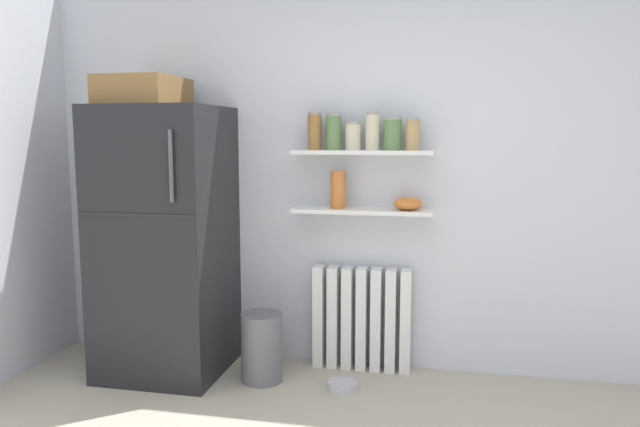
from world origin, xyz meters
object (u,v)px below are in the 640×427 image
object	(u,v)px
radiator	(362,319)
storage_jar_3	(373,131)
storage_jar_2	(353,136)
storage_jar_5	(413,134)
shelf_bowl	(408,204)
pet_food_bowl	(343,386)
storage_jar_0	(315,131)
refrigerator	(165,235)
vase	(338,190)
storage_jar_1	(334,132)
trash_bin	(262,347)
storage_jar_4	(393,134)

from	to	relation	value
radiator	storage_jar_3	bearing A→B (deg)	-26.29
storage_jar_2	storage_jar_5	xyz separation A→B (m)	(0.36, 0.00, 0.01)
storage_jar_2	shelf_bowl	world-z (taller)	storage_jar_2
pet_food_bowl	storage_jar_2	bearing A→B (deg)	90.22
storage_jar_2	storage_jar_0	bearing A→B (deg)	180.00
storage_jar_0	shelf_bowl	world-z (taller)	storage_jar_0
refrigerator	shelf_bowl	world-z (taller)	refrigerator
storage_jar_3	vase	size ratio (longest dim) A/B	1.00
storage_jar_1	shelf_bowl	distance (m)	0.64
storage_jar_2	storage_jar_3	bearing A→B (deg)	0.00
radiator	trash_bin	xyz separation A→B (m)	(-0.57, -0.32, -0.12)
storage_jar_1	radiator	bearing A→B (deg)	9.35
storage_jar_3	pet_food_bowl	world-z (taller)	storage_jar_3
vase	shelf_bowl	xyz separation A→B (m)	(0.44, 0.00, -0.08)
radiator	shelf_bowl	size ratio (longest dim) A/B	3.71
storage_jar_0	pet_food_bowl	size ratio (longest dim) A/B	1.32
storage_jar_3	vase	xyz separation A→B (m)	(-0.21, -0.00, -0.36)
radiator	storage_jar_3	xyz separation A→B (m)	(0.06, -0.03, 1.20)
pet_food_bowl	trash_bin	bearing A→B (deg)	175.61
trash_bin	pet_food_bowl	xyz separation A→B (m)	(0.51, -0.04, -0.19)
storage_jar_4	storage_jar_5	bearing A→B (deg)	-0.00
refrigerator	storage_jar_5	world-z (taller)	refrigerator
refrigerator	radiator	xyz separation A→B (m)	(1.22, 0.27, -0.55)
refrigerator	storage_jar_2	distance (m)	1.34
radiator	storage_jar_3	distance (m)	1.20
radiator	storage_jar_0	bearing A→B (deg)	-174.36
radiator	trash_bin	bearing A→B (deg)	-150.57
storage_jar_3	trash_bin	world-z (taller)	storage_jar_3
refrigerator	storage_jar_3	distance (m)	1.45
radiator	shelf_bowl	world-z (taller)	shelf_bowl
radiator	storage_jar_1	bearing A→B (deg)	-170.65
storage_jar_1	vase	bearing A→B (deg)	0.00
storage_jar_0	shelf_bowl	distance (m)	0.73
storage_jar_4	vase	distance (m)	0.48
refrigerator	pet_food_bowl	xyz separation A→B (m)	(1.16, -0.09, -0.85)
shelf_bowl	storage_jar_0	bearing A→B (deg)	180.00
storage_jar_0	pet_food_bowl	bearing A→B (deg)	-53.69
radiator	storage_jar_0	xyz separation A→B (m)	(-0.30, -0.03, 1.20)
storage_jar_2	storage_jar_5	bearing A→B (deg)	0.00
storage_jar_3	storage_jar_5	world-z (taller)	storage_jar_3
storage_jar_2	vase	xyz separation A→B (m)	(-0.09, 0.00, -0.33)
storage_jar_3	trash_bin	bearing A→B (deg)	-155.17
storage_jar_5	pet_food_bowl	size ratio (longest dim) A/B	1.10
storage_jar_1	storage_jar_3	bearing A→B (deg)	0.00
storage_jar_5	radiator	bearing A→B (deg)	174.36
storage_jar_2	trash_bin	xyz separation A→B (m)	(-0.51, -0.29, -1.29)
radiator	storage_jar_1	size ratio (longest dim) A/B	2.91
storage_jar_1	storage_jar_5	distance (m)	0.49
radiator	storage_jar_5	xyz separation A→B (m)	(0.30, -0.03, 1.18)
storage_jar_4	vase	world-z (taller)	storage_jar_4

